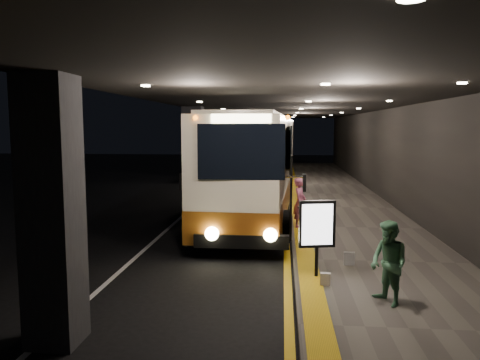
{
  "coord_description": "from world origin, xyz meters",
  "views": [
    {
      "loc": [
        2.21,
        -15.13,
        3.57
      ],
      "look_at": [
        0.7,
        1.27,
        1.7
      ],
      "focal_mm": 35.0,
      "sensor_mm": 36.0,
      "label": 1
    }
  ],
  "objects_px": {
    "passenger_waiting_green": "(389,263)",
    "bag_polka": "(349,258)",
    "stanchion_post": "(300,224)",
    "bag_plain": "(325,279)",
    "coach_third": "(269,145)",
    "passenger_boarding": "(300,203)",
    "coach_second": "(268,152)",
    "info_sign": "(317,226)",
    "coach_main": "(255,171)"
  },
  "relations": [
    {
      "from": "info_sign",
      "to": "stanchion_post",
      "type": "relative_size",
      "value": 1.72
    },
    {
      "from": "coach_main",
      "to": "stanchion_post",
      "type": "height_order",
      "value": "coach_main"
    },
    {
      "from": "coach_third",
      "to": "bag_plain",
      "type": "relative_size",
      "value": 43.21
    },
    {
      "from": "coach_main",
      "to": "stanchion_post",
      "type": "bearing_deg",
      "value": -66.13
    },
    {
      "from": "bag_polka",
      "to": "bag_plain",
      "type": "xyz_separation_m",
      "value": [
        -0.73,
        -1.6,
        -0.02
      ]
    },
    {
      "from": "coach_main",
      "to": "passenger_waiting_green",
      "type": "xyz_separation_m",
      "value": [
        3.13,
        -9.19,
        -0.91
      ]
    },
    {
      "from": "passenger_waiting_green",
      "to": "stanchion_post",
      "type": "relative_size",
      "value": 1.59
    },
    {
      "from": "bag_plain",
      "to": "passenger_waiting_green",
      "type": "bearing_deg",
      "value": -41.55
    },
    {
      "from": "coach_third",
      "to": "info_sign",
      "type": "bearing_deg",
      "value": -88.95
    },
    {
      "from": "bag_plain",
      "to": "coach_second",
      "type": "bearing_deg",
      "value": 94.71
    },
    {
      "from": "coach_second",
      "to": "passenger_waiting_green",
      "type": "height_order",
      "value": "coach_second"
    },
    {
      "from": "coach_second",
      "to": "passenger_waiting_green",
      "type": "bearing_deg",
      "value": -83.62
    },
    {
      "from": "coach_third",
      "to": "passenger_boarding",
      "type": "distance_m",
      "value": 31.96
    },
    {
      "from": "info_sign",
      "to": "stanchion_post",
      "type": "bearing_deg",
      "value": 82.82
    },
    {
      "from": "stanchion_post",
      "to": "coach_second",
      "type": "bearing_deg",
      "value": 94.52
    },
    {
      "from": "bag_polka",
      "to": "passenger_waiting_green",
      "type": "bearing_deg",
      "value": -81.68
    },
    {
      "from": "coach_second",
      "to": "passenger_waiting_green",
      "type": "relative_size",
      "value": 7.04
    },
    {
      "from": "passenger_waiting_green",
      "to": "info_sign",
      "type": "height_order",
      "value": "info_sign"
    },
    {
      "from": "coach_main",
      "to": "info_sign",
      "type": "relative_size",
      "value": 7.15
    },
    {
      "from": "coach_main",
      "to": "coach_third",
      "type": "distance_m",
      "value": 29.63
    },
    {
      "from": "bag_polka",
      "to": "stanchion_post",
      "type": "height_order",
      "value": "stanchion_post"
    },
    {
      "from": "coach_main",
      "to": "bag_plain",
      "type": "distance_m",
      "value": 8.6
    },
    {
      "from": "coach_main",
      "to": "passenger_waiting_green",
      "type": "distance_m",
      "value": 9.75
    },
    {
      "from": "bag_polka",
      "to": "coach_third",
      "type": "bearing_deg",
      "value": 94.9
    },
    {
      "from": "coach_third",
      "to": "passenger_boarding",
      "type": "bearing_deg",
      "value": -88.74
    },
    {
      "from": "passenger_waiting_green",
      "to": "stanchion_post",
      "type": "bearing_deg",
      "value": 169.49
    },
    {
      "from": "info_sign",
      "to": "bag_plain",
      "type": "bearing_deg",
      "value": -86.96
    },
    {
      "from": "passenger_waiting_green",
      "to": "coach_second",
      "type": "bearing_deg",
      "value": 159.67
    },
    {
      "from": "bag_plain",
      "to": "stanchion_post",
      "type": "distance_m",
      "value": 4.06
    },
    {
      "from": "coach_main",
      "to": "coach_third",
      "type": "bearing_deg",
      "value": 93.43
    },
    {
      "from": "coach_third",
      "to": "stanchion_post",
      "type": "distance_m",
      "value": 33.89
    },
    {
      "from": "coach_third",
      "to": "bag_polka",
      "type": "bearing_deg",
      "value": -87.47
    },
    {
      "from": "bag_polka",
      "to": "bag_plain",
      "type": "distance_m",
      "value": 1.76
    },
    {
      "from": "passenger_boarding",
      "to": "bag_polka",
      "type": "relative_size",
      "value": 5.33
    },
    {
      "from": "coach_main",
      "to": "info_sign",
      "type": "height_order",
      "value": "coach_main"
    },
    {
      "from": "coach_main",
      "to": "coach_third",
      "type": "xyz_separation_m",
      "value": [
        -0.36,
        29.63,
        -0.1
      ]
    },
    {
      "from": "passenger_waiting_green",
      "to": "bag_polka",
      "type": "xyz_separation_m",
      "value": [
        -0.38,
        2.58,
        -0.66
      ]
    },
    {
      "from": "coach_second",
      "to": "bag_polka",
      "type": "relative_size",
      "value": 35.97
    },
    {
      "from": "coach_main",
      "to": "bag_plain",
      "type": "bearing_deg",
      "value": -73.44
    },
    {
      "from": "coach_second",
      "to": "stanchion_post",
      "type": "xyz_separation_m",
      "value": [
        1.65,
        -20.85,
        -1.07
      ]
    },
    {
      "from": "coach_second",
      "to": "bag_polka",
      "type": "distance_m",
      "value": 23.48
    },
    {
      "from": "info_sign",
      "to": "passenger_waiting_green",
      "type": "bearing_deg",
      "value": -62.7
    },
    {
      "from": "passenger_waiting_green",
      "to": "bag_polka",
      "type": "distance_m",
      "value": 2.69
    },
    {
      "from": "bag_plain",
      "to": "stanchion_post",
      "type": "height_order",
      "value": "stanchion_post"
    },
    {
      "from": "coach_second",
      "to": "info_sign",
      "type": "height_order",
      "value": "coach_second"
    },
    {
      "from": "coach_second",
      "to": "bag_plain",
      "type": "xyz_separation_m",
      "value": [
        2.05,
        -24.87,
        -1.45
      ]
    },
    {
      "from": "passenger_waiting_green",
      "to": "info_sign",
      "type": "bearing_deg",
      "value": -168.64
    },
    {
      "from": "coach_second",
      "to": "passenger_waiting_green",
      "type": "distance_m",
      "value": 26.05
    },
    {
      "from": "bag_plain",
      "to": "info_sign",
      "type": "distance_m",
      "value": 1.22
    },
    {
      "from": "coach_second",
      "to": "bag_plain",
      "type": "height_order",
      "value": "coach_second"
    }
  ]
}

